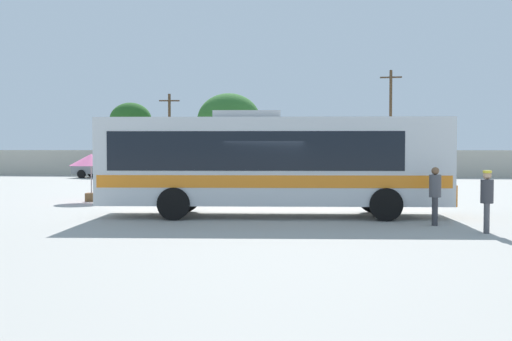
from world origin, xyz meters
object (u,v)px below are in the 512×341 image
at_px(parked_car_leftmost_grey, 104,167).
at_px(roadside_tree_left, 131,121).
at_px(parked_car_second_grey, 184,168).
at_px(utility_pole_near, 170,132).
at_px(vendor_umbrella_near_gate_pink, 91,161).
at_px(utility_pole_far, 391,121).
at_px(roadside_tree_midleft, 229,120).
at_px(passenger_waiting_on_apron, 487,197).
at_px(coach_bus_silver_orange, 269,160).
at_px(parked_car_third_maroon, 273,168).
at_px(parked_car_rightmost_black, 358,169).
at_px(attendant_by_bus_door, 435,192).

xyz_separation_m(parked_car_leftmost_grey, roadside_tree_left, (-1.28, 9.96, 4.05)).
height_order(parked_car_second_grey, utility_pole_near, utility_pole_near).
relative_size(vendor_umbrella_near_gate_pink, parked_car_leftmost_grey, 0.44).
height_order(utility_pole_far, roadside_tree_midleft, utility_pole_far).
distance_m(passenger_waiting_on_apron, vendor_umbrella_near_gate_pink, 16.36).
relative_size(coach_bus_silver_orange, vendor_umbrella_near_gate_pink, 5.71).
height_order(passenger_waiting_on_apron, vendor_umbrella_near_gate_pink, vendor_umbrella_near_gate_pink).
xyz_separation_m(coach_bus_silver_orange, roadside_tree_midleft, (-7.09, 34.05, 2.97)).
height_order(parked_car_third_maroon, roadside_tree_midleft, roadside_tree_midleft).
xyz_separation_m(coach_bus_silver_orange, parked_car_leftmost_grey, (-15.16, 24.16, -1.06)).
bearing_deg(parked_car_second_grey, parked_car_third_maroon, 3.44).
distance_m(parked_car_leftmost_grey, parked_car_rightmost_black, 19.31).
height_order(parked_car_leftmost_grey, roadside_tree_midleft, roadside_tree_midleft).
bearing_deg(roadside_tree_left, utility_pole_far, -7.40).
bearing_deg(utility_pole_far, utility_pole_near, 178.59).
bearing_deg(parked_car_rightmost_black, coach_bus_silver_orange, -99.79).
height_order(attendant_by_bus_door, roadside_tree_left, roadside_tree_left).
bearing_deg(parked_car_third_maroon, roadside_tree_left, 147.44).
bearing_deg(roadside_tree_midleft, parked_car_rightmost_black, -41.54).
bearing_deg(attendant_by_bus_door, parked_car_second_grey, 118.09).
xyz_separation_m(parked_car_third_maroon, roadside_tree_left, (-14.23, 9.09, 4.08)).
bearing_deg(parked_car_rightmost_black, roadside_tree_left, 153.99).
bearing_deg(utility_pole_far, passenger_waiting_on_apron, -91.59).
relative_size(attendant_by_bus_door, roadside_tree_left, 0.26).
bearing_deg(coach_bus_silver_orange, attendant_by_bus_door, -19.31).
height_order(vendor_umbrella_near_gate_pink, utility_pole_far, utility_pole_far).
bearing_deg(roadside_tree_left, parked_car_leftmost_grey, -82.70).
bearing_deg(roadside_tree_midleft, roadside_tree_left, 179.49).
bearing_deg(attendant_by_bus_door, vendor_umbrella_near_gate_pink, 154.19).
bearing_deg(utility_pole_far, parked_car_second_grey, -158.28).
bearing_deg(vendor_umbrella_near_gate_pink, parked_car_rightmost_black, 57.75).
height_order(coach_bus_silver_orange, roadside_tree_left, roadside_tree_left).
height_order(parked_car_leftmost_grey, parked_car_rightmost_black, parked_car_leftmost_grey).
bearing_deg(roadside_tree_midleft, parked_car_third_maroon, -61.51).
distance_m(utility_pole_near, roadside_tree_left, 5.26).
bearing_deg(utility_pole_near, parked_car_rightmost_black, -24.78).
bearing_deg(attendant_by_bus_door, parked_car_third_maroon, 105.23).
height_order(parked_car_rightmost_black, utility_pole_near, utility_pole_near).
distance_m(vendor_umbrella_near_gate_pink, utility_pole_near, 27.28).
height_order(parked_car_third_maroon, utility_pole_near, utility_pole_near).
height_order(passenger_waiting_on_apron, parked_car_rightmost_black, passenger_waiting_on_apron).
bearing_deg(parked_car_third_maroon, utility_pole_near, 146.45).
xyz_separation_m(attendant_by_bus_door, parked_car_leftmost_grey, (-20.26, 25.95, -0.16)).
bearing_deg(parked_car_second_grey, vendor_umbrella_near_gate_pink, -87.50).
bearing_deg(passenger_waiting_on_apron, parked_car_second_grey, 118.57).
xyz_separation_m(vendor_umbrella_near_gate_pink, roadside_tree_left, (-8.31, 29.52, 3.15)).
distance_m(attendant_by_bus_door, parked_car_second_grey, 29.95).
distance_m(passenger_waiting_on_apron, utility_pole_far, 34.54).
height_order(coach_bus_silver_orange, passenger_waiting_on_apron, coach_bus_silver_orange).
bearing_deg(parked_car_leftmost_grey, utility_pole_near, 66.83).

